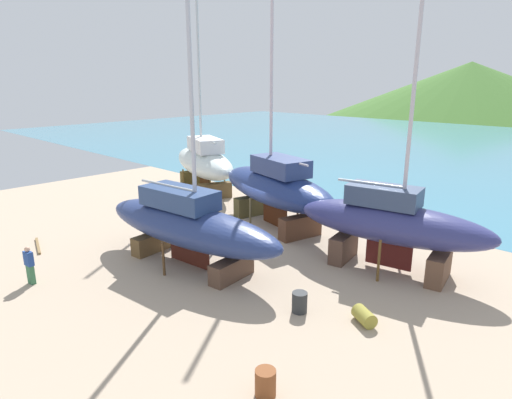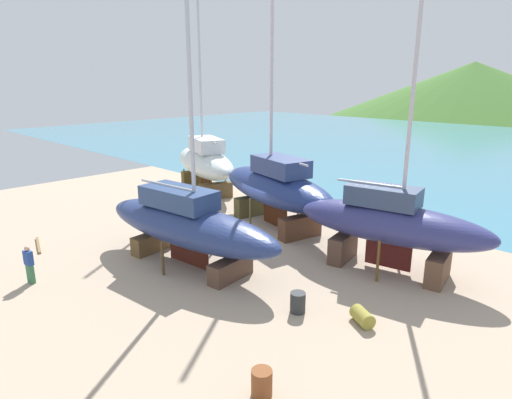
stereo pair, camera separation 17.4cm
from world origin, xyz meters
name	(u,v)px [view 1 (the left image)]	position (x,y,z in m)	size (l,w,h in m)	color
ground_plane	(200,247)	(0.00, -3.07, 0.00)	(41.39, 41.39, 0.00)	tan
sea_water	(480,151)	(0.00, 40.64, 0.00)	(135.97, 66.72, 0.01)	teal
headland_hill	(466,111)	(-27.15, 115.44, 0.00)	(136.72, 136.72, 26.80)	#3C6928
sailboat_large_starboard	(188,223)	(1.28, -4.76, 2.01)	(10.68, 3.90, 18.22)	brown
sailboat_mid_port	(204,161)	(-8.95, 4.63, 2.34)	(10.25, 6.47, 17.49)	brown
sailboat_far_slipway	(390,223)	(8.28, 1.11, 2.24)	(8.96, 4.12, 14.02)	brown
sailboat_small_center	(276,187)	(0.51, 2.21, 2.36)	(10.23, 5.34, 15.54)	#484122
worker	(29,265)	(-1.88, -10.67, 0.87)	(0.46, 0.29, 1.67)	#376E48
barrel_blue_faded	(265,383)	(9.85, -8.75, 0.39)	(0.58, 0.58, 0.78)	brown
barrel_by_slipway	(364,316)	(9.90, -3.64, 0.27)	(0.54, 0.54, 0.91)	olive
barrel_ochre	(300,302)	(7.75, -4.61, 0.39)	(0.57, 0.57, 0.78)	#2A2D2F
barrel_tipped_center	(171,211)	(-5.55, -0.96, 0.32)	(0.64, 0.64, 0.77)	navy
timber_plank_near	(184,213)	(-5.20, -0.16, 0.09)	(1.59, 0.24, 0.19)	brown
timber_short_cross	(38,246)	(-6.10, -8.90, 0.05)	(2.44, 0.12, 0.11)	olive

